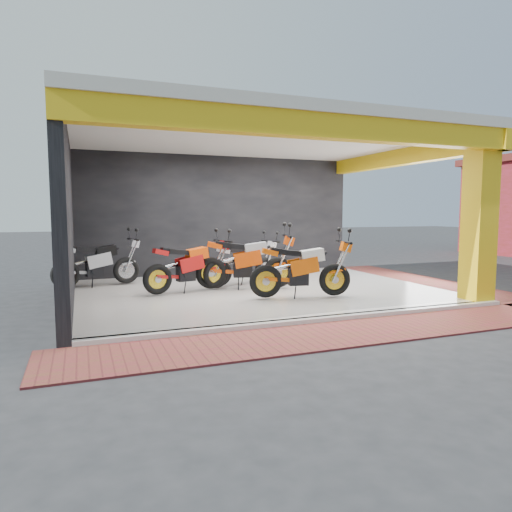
{
  "coord_description": "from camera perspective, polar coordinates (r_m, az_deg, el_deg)",
  "views": [
    {
      "loc": [
        -3.84,
        -7.78,
        1.9
      ],
      "look_at": [
        -0.14,
        1.78,
        0.9
      ],
      "focal_mm": 32.0,
      "sensor_mm": 36.0,
      "label": 1
    }
  ],
  "objects": [
    {
      "name": "ground",
      "position": [
        8.88,
        5.06,
        -6.8
      ],
      "size": [
        80.0,
        80.0,
        0.0
      ],
      "primitive_type": "plane",
      "color": "#2D2D30",
      "rests_on": "ground"
    },
    {
      "name": "moto_row_b",
      "position": [
        11.67,
        1.16,
        -0.21
      ],
      "size": [
        2.17,
        1.23,
        1.25
      ],
      "primitive_type": null,
      "rotation": [
        0.0,
        0.0,
        0.25
      ],
      "color": "#B3B6BC",
      "rests_on": "showroom_floor"
    },
    {
      "name": "showroom_ceiling",
      "position": [
        10.64,
        0.32,
        14.76
      ],
      "size": [
        8.4,
        6.4,
        0.2
      ],
      "primitive_type": "cube",
      "color": "beige",
      "rests_on": "corner_column"
    },
    {
      "name": "moto_row_c",
      "position": [
        10.58,
        -5.03,
        -0.56
      ],
      "size": [
        2.33,
        1.28,
        1.35
      ],
      "primitive_type": null,
      "rotation": [
        0.0,
        0.0,
        0.22
      ],
      "color": "red",
      "rests_on": "showroom_floor"
    },
    {
      "name": "corner_column",
      "position": [
        10.35,
        26.14,
        4.17
      ],
      "size": [
        0.5,
        0.5,
        3.5
      ],
      "primitive_type": "cube",
      "color": "gold",
      "rests_on": "ground"
    },
    {
      "name": "header_beam_front",
      "position": [
        7.92,
        8.59,
        15.69
      ],
      "size": [
        8.4,
        0.3,
        0.4
      ],
      "primitive_type": "cube",
      "color": "gold",
      "rests_on": "corner_column"
    },
    {
      "name": "left_wall",
      "position": [
        9.79,
        -22.71,
        4.26
      ],
      "size": [
        0.2,
        6.2,
        3.5
      ],
      "primitive_type": "cube",
      "color": "black",
      "rests_on": "ground"
    },
    {
      "name": "floor_kerb",
      "position": [
        7.99,
        8.32,
        -7.87
      ],
      "size": [
        8.0,
        0.2,
        0.1
      ],
      "primitive_type": "cube",
      "color": "white",
      "rests_on": "ground"
    },
    {
      "name": "moto_row_d",
      "position": [
        11.71,
        -15.92,
        -0.18
      ],
      "size": [
        2.31,
        1.24,
        1.34
      ],
      "primitive_type": null,
      "rotation": [
        0.0,
        0.0,
        0.2
      ],
      "color": "#9C9EA4",
      "rests_on": "showroom_floor"
    },
    {
      "name": "paver_front",
      "position": [
        7.35,
        11.34,
        -9.39
      ],
      "size": [
        9.0,
        1.4,
        0.03
      ],
      "primitive_type": "cube",
      "color": "maroon",
      "rests_on": "ground"
    },
    {
      "name": "showroom_floor",
      "position": [
        10.67,
        0.31,
        -4.42
      ],
      "size": [
        8.0,
        6.0,
        0.1
      ],
      "primitive_type": "cube",
      "color": "white",
      "rests_on": "ground"
    },
    {
      "name": "moto_hero",
      "position": [
        9.75,
        9.84,
        -0.99
      ],
      "size": [
        2.42,
        1.3,
        1.4
      ],
      "primitive_type": null,
      "rotation": [
        0.0,
        0.0,
        -0.21
      ],
      "color": "#EB5B09",
      "rests_on": "showroom_floor"
    },
    {
      "name": "moto_row_a",
      "position": [
        10.66,
        2.83,
        -0.14
      ],
      "size": [
        2.57,
        1.48,
        1.48
      ],
      "primitive_type": null,
      "rotation": [
        0.0,
        0.0,
        -0.25
      ],
      "color": "#DE4609",
      "rests_on": "showroom_floor"
    },
    {
      "name": "back_wall",
      "position": [
        13.44,
        -4.54,
        4.91
      ],
      "size": [
        8.2,
        0.2,
        3.5
      ],
      "primitive_type": "cube",
      "color": "black",
      "rests_on": "ground"
    },
    {
      "name": "paver_right",
      "position": [
        13.19,
        20.15,
        -2.99
      ],
      "size": [
        1.4,
        7.0,
        0.03
      ],
      "primitive_type": "cube",
      "color": "maroon",
      "rests_on": "ground"
    },
    {
      "name": "header_beam_right",
      "position": [
        12.61,
        17.86,
        11.68
      ],
      "size": [
        0.3,
        6.4,
        0.4
      ],
      "primitive_type": "cube",
      "color": "gold",
      "rests_on": "corner_column"
    }
  ]
}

